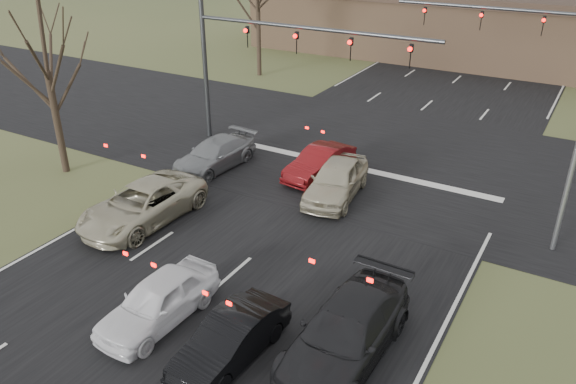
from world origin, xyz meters
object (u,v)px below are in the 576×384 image
at_px(car_grey_ahead, 215,154).
at_px(car_silver_ahead, 336,180).
at_px(car_charcoal_sedan, 346,332).
at_px(building, 511,29).
at_px(car_silver_suv, 143,204).
at_px(car_black_hatch, 231,339).
at_px(mast_arm_near, 259,47).
at_px(mast_arm_far, 548,36).
at_px(car_red_ahead, 320,163).
at_px(car_white_sedan, 158,300).

bearing_deg(car_grey_ahead, car_silver_ahead, 5.63).
xyz_separation_m(car_charcoal_sedan, car_grey_ahead, (-10.53, 8.33, -0.09)).
distance_m(building, car_silver_suv, 34.51).
height_order(building, car_black_hatch, building).
distance_m(mast_arm_near, mast_arm_far, 15.17).
relative_size(car_grey_ahead, car_silver_ahead, 1.01).
bearing_deg(car_black_hatch, car_red_ahead, 108.84).
bearing_deg(car_red_ahead, building, 90.50).
bearing_deg(car_red_ahead, car_silver_suv, -112.56).
bearing_deg(building, mast_arm_far, -74.42).
bearing_deg(mast_arm_near, car_white_sedan, -69.93).
bearing_deg(mast_arm_far, car_black_hatch, -99.66).
bearing_deg(car_black_hatch, car_white_sedan, 177.67).
height_order(building, car_white_sedan, building).
bearing_deg(car_red_ahead, car_charcoal_sedan, -52.49).
bearing_deg(car_red_ahead, mast_arm_far, 65.23).
xyz_separation_m(building, car_grey_ahead, (-7.71, -28.24, -1.99)).
xyz_separation_m(mast_arm_far, car_white_sedan, (-6.68, -22.94, -4.32)).
relative_size(car_black_hatch, car_charcoal_sedan, 0.73).
xyz_separation_m(building, car_white_sedan, (-2.50, -37.94, -1.96)).
bearing_deg(mast_arm_near, car_red_ahead, -21.46).
relative_size(car_red_ahead, car_silver_ahead, 0.89).
height_order(mast_arm_far, car_silver_suv, mast_arm_far).
height_order(building, car_grey_ahead, building).
bearing_deg(car_charcoal_sedan, car_black_hatch, -146.33).
relative_size(car_silver_suv, car_charcoal_sedan, 1.02).
distance_m(building, mast_arm_near, 26.14).
bearing_deg(building, car_silver_ahead, -93.05).
height_order(mast_arm_far, car_red_ahead, mast_arm_far).
bearing_deg(car_white_sedan, mast_arm_near, 112.14).
distance_m(mast_arm_near, car_charcoal_sedan, 15.92).
bearing_deg(car_red_ahead, mast_arm_near, 165.50).
bearing_deg(building, car_charcoal_sedan, -85.58).
xyz_separation_m(mast_arm_near, car_red_ahead, (4.21, -1.65, -4.40)).
distance_m(car_silver_suv, car_black_hatch, 8.53).
relative_size(mast_arm_near, mast_arm_far, 1.09).
xyz_separation_m(car_black_hatch, car_grey_ahead, (-7.94, 9.97, 0.03)).
xyz_separation_m(mast_arm_far, car_charcoal_sedan, (-1.36, -21.56, -4.25)).
xyz_separation_m(mast_arm_near, car_silver_ahead, (5.73, -3.12, -4.29)).
distance_m(mast_arm_far, car_white_sedan, 24.28).
bearing_deg(car_red_ahead, car_black_hatch, -67.27).
distance_m(building, car_white_sedan, 38.08).
xyz_separation_m(building, car_silver_ahead, (-1.50, -28.12, -1.88)).
distance_m(mast_arm_far, car_silver_ahead, 14.91).
height_order(car_black_hatch, car_charcoal_sedan, car_charcoal_sedan).
bearing_deg(car_black_hatch, car_silver_suv, 151.52).
relative_size(mast_arm_near, car_silver_suv, 2.24).
relative_size(car_white_sedan, car_black_hatch, 1.06).
relative_size(car_white_sedan, car_silver_ahead, 0.89).
relative_size(building, mast_arm_near, 3.50).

